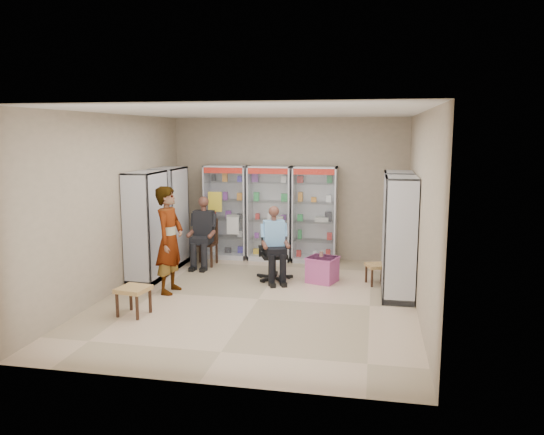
% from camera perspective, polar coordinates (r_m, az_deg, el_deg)
% --- Properties ---
extents(floor, '(6.00, 6.00, 0.00)m').
position_cam_1_polar(floor, '(8.76, -1.47, -8.76)').
color(floor, '#C7A98A').
rests_on(floor, ground).
extents(room_shell, '(5.02, 6.02, 3.01)m').
position_cam_1_polar(room_shell, '(8.37, -1.53, 4.17)').
color(room_shell, tan).
rests_on(room_shell, ground).
extents(cabinet_back_left, '(0.90, 0.50, 2.00)m').
position_cam_1_polar(cabinet_back_left, '(11.43, -4.90, 0.60)').
color(cabinet_back_left, '#B3B5BB').
rests_on(cabinet_back_left, floor).
extents(cabinet_back_mid, '(0.90, 0.50, 2.00)m').
position_cam_1_polar(cabinet_back_mid, '(11.21, -0.22, 0.46)').
color(cabinet_back_mid, '#ACADB3').
rests_on(cabinet_back_mid, floor).
extents(cabinet_back_right, '(0.90, 0.50, 2.00)m').
position_cam_1_polar(cabinet_back_right, '(11.07, 4.61, 0.32)').
color(cabinet_back_right, '#A5A9AC').
rests_on(cabinet_back_right, floor).
extents(cabinet_right_far, '(0.90, 0.50, 2.00)m').
position_cam_1_polar(cabinet_right_far, '(9.89, 13.28, -0.96)').
color(cabinet_right_far, silver).
rests_on(cabinet_right_far, floor).
extents(cabinet_right_near, '(0.90, 0.50, 2.00)m').
position_cam_1_polar(cabinet_right_near, '(8.81, 13.54, -2.19)').
color(cabinet_right_near, '#BBBCC3').
rests_on(cabinet_right_near, floor).
extents(cabinet_left_far, '(0.90, 0.50, 2.00)m').
position_cam_1_polar(cabinet_left_far, '(10.86, -10.97, 0.01)').
color(cabinet_left_far, silver).
rests_on(cabinet_left_far, floor).
extents(cabinet_left_near, '(0.90, 0.50, 2.00)m').
position_cam_1_polar(cabinet_left_near, '(9.86, -13.35, -0.99)').
color(cabinet_left_near, '#9D9FA4').
rests_on(cabinet_left_near, floor).
extents(wooden_chair, '(0.42, 0.42, 0.94)m').
position_cam_1_polar(wooden_chair, '(10.91, -7.18, -2.68)').
color(wooden_chair, black).
rests_on(wooden_chair, floor).
extents(seated_customer, '(0.44, 0.60, 1.34)m').
position_cam_1_polar(seated_customer, '(10.82, -7.28, -1.70)').
color(seated_customer, black).
rests_on(seated_customer, floor).
extents(office_chair, '(0.72, 0.72, 1.02)m').
position_cam_1_polar(office_chair, '(9.76, 0.23, -3.79)').
color(office_chair, black).
rests_on(office_chair, floor).
extents(seated_shopkeeper, '(0.61, 0.71, 1.29)m').
position_cam_1_polar(seated_shopkeeper, '(9.68, 0.18, -3.06)').
color(seated_shopkeeper, '#78A8EE').
rests_on(seated_shopkeeper, floor).
extents(pink_trunk, '(0.60, 0.59, 0.46)m').
position_cam_1_polar(pink_trunk, '(9.71, 5.43, -5.59)').
color(pink_trunk, '#A3417B').
rests_on(pink_trunk, floor).
extents(tea_glass, '(0.07, 0.07, 0.10)m').
position_cam_1_polar(tea_glass, '(9.68, 5.33, -3.91)').
color(tea_glass, '#5F1E08').
rests_on(tea_glass, pink_trunk).
extents(woven_stool_a, '(0.48, 0.48, 0.37)m').
position_cam_1_polar(woven_stool_a, '(9.71, 11.23, -6.00)').
color(woven_stool_a, '#9C6542').
rests_on(woven_stool_a, floor).
extents(woven_stool_b, '(0.49, 0.49, 0.43)m').
position_cam_1_polar(woven_stool_b, '(8.24, -14.64, -8.68)').
color(woven_stool_b, '#AC7548').
rests_on(woven_stool_b, floor).
extents(standing_man, '(0.47, 0.69, 1.81)m').
position_cam_1_polar(standing_man, '(9.08, -10.97, -2.38)').
color(standing_man, gray).
rests_on(standing_man, floor).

